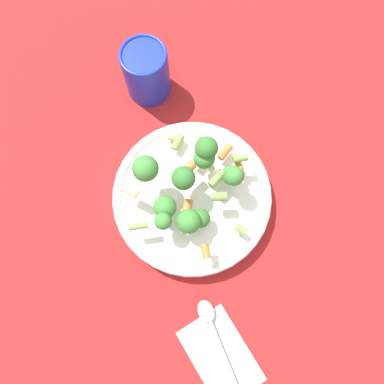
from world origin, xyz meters
TOP-DOWN VIEW (x-y plane):
  - ground_plane at (0.00, 0.00)m, footprint 3.00×3.00m
  - bowl at (0.00, 0.00)m, footprint 0.27×0.27m
  - pasta_salad at (0.01, -0.00)m, footprint 0.21×0.21m
  - cup at (0.20, -0.12)m, footprint 0.08×0.08m
  - napkin at (-0.19, 0.17)m, footprint 0.15×0.13m
  - spoon at (-0.17, 0.15)m, footprint 0.18×0.11m

SIDE VIEW (x-z plane):
  - ground_plane at x=0.00m, z-range 0.00..0.00m
  - napkin at x=-0.19m, z-range 0.00..0.01m
  - spoon at x=-0.17m, z-range 0.01..0.02m
  - bowl at x=0.00m, z-range 0.00..0.04m
  - cup at x=0.20m, z-range 0.00..0.11m
  - pasta_salad at x=0.01m, z-range 0.04..0.13m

